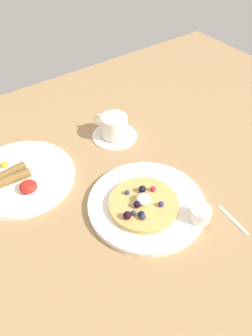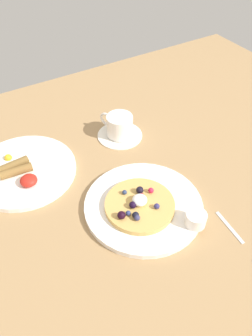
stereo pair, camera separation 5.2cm
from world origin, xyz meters
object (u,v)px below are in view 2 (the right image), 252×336
(syrup_ramekin, at_px, (196,219))
(coffee_saucer, at_px, (120,135))
(breakfast_plate, at_px, (24,170))
(coffee_cup, at_px, (119,125))
(teaspoon, at_px, (247,247))
(pancake_plate, at_px, (143,206))

(syrup_ramekin, xyz_separation_m, coffee_saucer, (0.02, 0.36, -0.03))
(breakfast_plate, bearing_deg, syrup_ramekin, -53.71)
(coffee_cup, relative_size, teaspoon, 0.66)
(syrup_ramekin, height_order, coffee_cup, coffee_cup)
(coffee_saucer, height_order, coffee_cup, coffee_cup)
(syrup_ramekin, bearing_deg, coffee_cup, 86.59)
(syrup_ramekin, distance_m, coffee_saucer, 0.37)
(pancake_plate, relative_size, coffee_cup, 2.74)
(pancake_plate, xyz_separation_m, syrup_ramekin, (0.07, -0.10, 0.02))
(pancake_plate, bearing_deg, breakfast_plate, 127.96)
(syrup_ramekin, bearing_deg, breakfast_plate, 126.29)
(coffee_saucer, distance_m, coffee_cup, 0.03)
(breakfast_plate, relative_size, teaspoon, 1.77)
(breakfast_plate, distance_m, coffee_saucer, 0.29)
(syrup_ramekin, height_order, breakfast_plate, syrup_ramekin)
(syrup_ramekin, bearing_deg, coffee_saucer, 86.45)
(pancake_plate, bearing_deg, coffee_saucer, 71.33)
(pancake_plate, xyz_separation_m, teaspoon, (0.13, -0.20, -0.00))
(breakfast_plate, xyz_separation_m, teaspoon, (0.33, -0.46, -0.00))
(coffee_saucer, height_order, teaspoon, same)
(coffee_saucer, bearing_deg, teaspoon, -85.12)
(breakfast_plate, bearing_deg, pancake_plate, -52.04)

